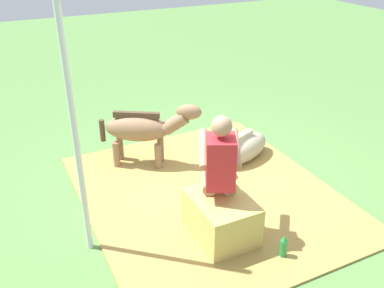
% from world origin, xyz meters
% --- Properties ---
extents(ground_plane, '(24.00, 24.00, 0.00)m').
position_xyz_m(ground_plane, '(0.00, 0.00, 0.00)').
color(ground_plane, '#568442').
extents(hay_patch, '(3.28, 2.84, 0.02)m').
position_xyz_m(hay_patch, '(-0.24, 0.06, 0.01)').
color(hay_patch, '#AD8C47').
rests_on(hay_patch, ground).
extents(hay_bale, '(0.73, 0.55, 0.46)m').
position_xyz_m(hay_bale, '(-0.96, 0.30, 0.23)').
color(hay_bale, tan).
rests_on(hay_bale, ground).
extents(person_seated, '(0.72, 0.59, 1.34)m').
position_xyz_m(person_seated, '(-0.80, 0.25, 0.74)').
color(person_seated, tan).
rests_on(person_seated, ground).
extents(pony_standing, '(0.86, 1.20, 0.90)m').
position_xyz_m(pony_standing, '(0.78, 0.48, 0.54)').
color(pony_standing, '#8C6B4C').
rests_on(pony_standing, ground).
extents(pony_lying, '(0.76, 1.34, 0.42)m').
position_xyz_m(pony_lying, '(0.29, -0.70, 0.19)').
color(pony_lying, tan).
rests_on(pony_lying, ground).
extents(soda_bottle, '(0.07, 0.07, 0.26)m').
position_xyz_m(soda_bottle, '(-1.51, -0.08, 0.13)').
color(soda_bottle, '#268C3F').
rests_on(soda_bottle, ground).
extents(tent_pole_left, '(0.06, 0.06, 2.53)m').
position_xyz_m(tent_pole_left, '(-0.53, 1.57, 1.26)').
color(tent_pole_left, silver).
rests_on(tent_pole_left, ground).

